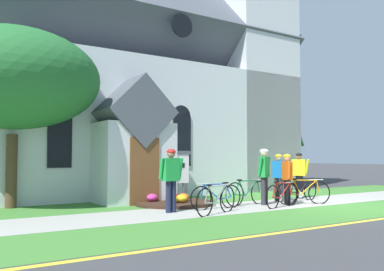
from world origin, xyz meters
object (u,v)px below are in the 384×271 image
Objects in this scene: roadside_conifer at (276,100)px; bicycle_blue at (282,195)px; bicycle_black at (303,192)px; cyclist_in_orange_jersey at (287,176)px; cyclist_in_blue_jersey at (299,172)px; bicycle_white at (247,193)px; bicycle_orange at (216,200)px; bicycle_silver at (216,196)px; cyclist_in_white_jersey at (264,172)px; cyclist_in_green_jersey at (279,174)px; yard_deciduous_tree at (14,80)px; church_sign at (166,169)px; bicycle_yellow at (301,190)px; cyclist_in_red_jersey at (171,175)px.

bicycle_blue is at bearing -133.72° from roadside_conifer.
cyclist_in_orange_jersey is (-0.60, 0.11, 0.53)m from bicycle_black.
bicycle_black is at bearing -133.61° from cyclist_in_blue_jersey.
bicycle_white is at bearing -169.46° from cyclist_in_blue_jersey.
bicycle_black is at bearing 5.39° from bicycle_orange.
bicycle_silver is 1.01× the size of bicycle_orange.
cyclist_in_white_jersey reaches higher than cyclist_in_blue_jersey.
yard_deciduous_tree is at bearing 159.45° from cyclist_in_green_jersey.
roadside_conifer is (8.01, 8.38, 4.40)m from bicycle_blue.
cyclist_in_orange_jersey is at bearing -132.82° from roadside_conifer.
cyclist_in_white_jersey reaches higher than bicycle_silver.
church_sign is 4.63m from bicycle_yellow.
cyclist_in_white_jersey is at bearing -42.32° from church_sign.
cyclist_in_white_jersey is (-1.81, -0.18, 0.67)m from bicycle_yellow.
cyclist_in_red_jersey reaches higher than cyclist_in_blue_jersey.
roadside_conifer reaches higher than cyclist_in_red_jersey.
bicycle_black is 0.96× the size of cyclist_in_white_jersey.
cyclist_in_red_jersey is at bearing -115.77° from church_sign.
cyclist_in_white_jersey is (1.89, 0.05, 0.67)m from bicycle_silver.
cyclist_in_blue_jersey reaches higher than bicycle_silver.
cyclist_in_green_jersey is (1.08, 0.46, -0.12)m from cyclist_in_white_jersey.
bicycle_silver is 3.07m from bicycle_black.
bicycle_white is 0.85m from cyclist_in_white_jersey.
bicycle_yellow is 1.03× the size of cyclist_in_red_jersey.
bicycle_black is 11.54m from roadside_conifer.
cyclist_in_orange_jersey reaches higher than bicycle_orange.
bicycle_black is (3.47, -2.67, -0.72)m from church_sign.
cyclist_in_white_jersey is 1.10× the size of cyclist_in_green_jersey.
roadside_conifer reaches higher than bicycle_blue.
yard_deciduous_tree is at bearing 152.29° from cyclist_in_orange_jersey.
bicycle_black is 1.42m from cyclist_in_white_jersey.
cyclist_in_red_jersey reaches higher than cyclist_in_green_jersey.
cyclist_in_orange_jersey reaches higher than bicycle_black.
bicycle_white is 1.04× the size of bicycle_yellow.
bicycle_yellow is at bearing -21.17° from cyclist_in_green_jersey.
bicycle_yellow is 1.00× the size of cyclist_in_white_jersey.
bicycle_blue is at bearing -89.52° from cyclist_in_white_jersey.
bicycle_orange is at bearing -166.07° from bicycle_yellow.
bicycle_black is 0.92× the size of bicycle_white.
cyclist_in_white_jersey is at bearing -0.14° from cyclist_in_red_jersey.
cyclist_in_orange_jersey is 1.05m from cyclist_in_green_jersey.
bicycle_silver is 1.43m from bicycle_white.
bicycle_yellow is 0.33× the size of yard_deciduous_tree.
cyclist_in_white_jersey is (3.35, -0.01, 0.03)m from cyclist_in_red_jersey.
cyclist_in_orange_jersey is 0.21× the size of roadside_conifer.
bicycle_black is 0.98× the size of cyclist_in_red_jersey.
cyclist_in_green_jersey is (0.53, 0.90, 0.01)m from cyclist_in_orange_jersey.
cyclist_in_white_jersey is (-1.14, 0.55, 0.65)m from bicycle_black.
bicycle_silver is at bearing 53.60° from bicycle_orange.
church_sign reaches higher than cyclist_in_blue_jersey.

